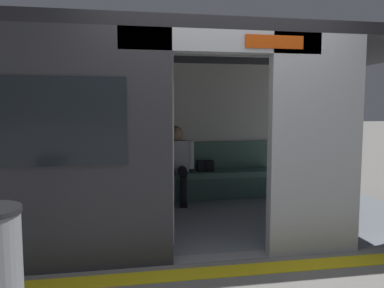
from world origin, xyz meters
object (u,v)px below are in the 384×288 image
train_car (191,102)px  book (152,172)px  handbag (205,166)px  grab_pole_door (172,145)px  person_seated (176,159)px  bench_seat (183,179)px

train_car → book: size_ratio=29.09×
handbag → grab_pole_door: grab_pole_door is taller
person_seated → bench_seat: bearing=-152.9°
bench_seat → person_seated: size_ratio=2.57×
grab_pole_door → book: bearing=-88.1°
train_car → bench_seat: size_ratio=2.15×
handbag → book: size_ratio=1.18×
train_car → grab_pole_door: bearing=67.3°
train_car → person_seated: size_ratio=5.51×
train_car → person_seated: (0.04, -1.06, -0.86)m
person_seated → grab_pole_door: (0.31, 1.91, 0.41)m
train_car → book: train_car is taller
bench_seat → person_seated: 0.34m
book → grab_pole_door: bearing=77.6°
book → train_car: bearing=95.2°
book → person_seated: bearing=146.8°
train_car → handbag: (-0.43, -1.15, -1.00)m
person_seated → grab_pole_door: size_ratio=0.54×
book → grab_pole_door: grab_pole_door is taller
bench_seat → book: size_ratio=13.54×
bench_seat → train_car: bearing=87.0°
train_car → grab_pole_door: train_car is taller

